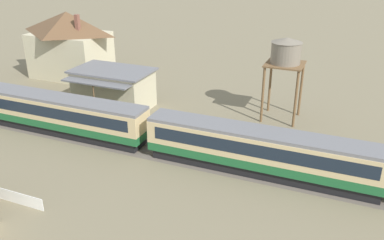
{
  "coord_description": "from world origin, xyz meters",
  "views": [
    {
      "loc": [
        -1.98,
        -31.83,
        18.81
      ],
      "look_at": [
        -15.46,
        0.62,
        3.31
      ],
      "focal_mm": 38.0,
      "sensor_mm": 36.0,
      "label": 1
    }
  ],
  "objects_px": {
    "water_tower": "(286,54)",
    "station_building": "(114,88)",
    "passenger_train": "(151,130)",
    "station_house_brown_roof": "(70,44)"
  },
  "relations": [
    {
      "from": "station_building",
      "to": "station_house_brown_roof",
      "type": "distance_m",
      "value": 15.6
    },
    {
      "from": "passenger_train",
      "to": "station_building",
      "type": "relative_size",
      "value": 9.08
    },
    {
      "from": "water_tower",
      "to": "station_building",
      "type": "bearing_deg",
      "value": -167.55
    },
    {
      "from": "passenger_train",
      "to": "station_house_brown_roof",
      "type": "xyz_separation_m",
      "value": [
        -22.42,
        16.95,
        2.69
      ]
    },
    {
      "from": "station_building",
      "to": "water_tower",
      "type": "height_order",
      "value": "water_tower"
    },
    {
      "from": "station_house_brown_roof",
      "to": "water_tower",
      "type": "xyz_separation_m",
      "value": [
        32.38,
        -4.19,
        2.65
      ]
    },
    {
      "from": "station_house_brown_roof",
      "to": "water_tower",
      "type": "distance_m",
      "value": 32.76
    },
    {
      "from": "passenger_train",
      "to": "water_tower",
      "type": "relative_size",
      "value": 9.21
    },
    {
      "from": "station_building",
      "to": "water_tower",
      "type": "bearing_deg",
      "value": 12.45
    },
    {
      "from": "station_building",
      "to": "station_house_brown_roof",
      "type": "height_order",
      "value": "station_house_brown_roof"
    }
  ]
}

